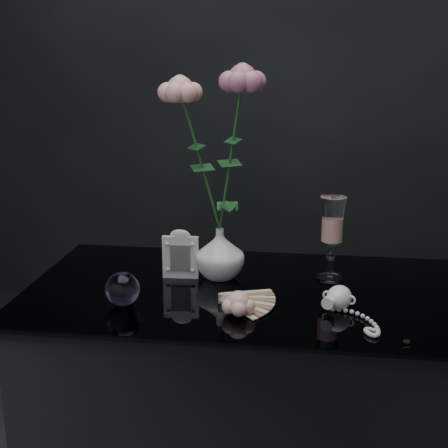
% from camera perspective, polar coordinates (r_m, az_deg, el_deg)
% --- Properties ---
extents(table, '(1.05, 0.58, 0.76)m').
position_cam_1_polar(table, '(1.68, 1.92, -18.12)').
color(table, black).
rests_on(table, ground).
extents(vase, '(0.15, 0.15, 0.13)m').
position_cam_1_polar(vase, '(1.55, -0.38, -2.71)').
color(vase, white).
rests_on(vase, table).
extents(wine_glass, '(0.08, 0.08, 0.21)m').
position_cam_1_polar(wine_glass, '(1.55, 9.82, -1.34)').
color(wine_glass, white).
rests_on(wine_glass, table).
extents(picture_frame, '(0.10, 0.08, 0.13)m').
position_cam_1_polar(picture_frame, '(1.56, -4.00, -2.73)').
color(picture_frame, silver).
rests_on(picture_frame, table).
extents(paperweight, '(0.10, 0.10, 0.08)m').
position_cam_1_polar(paperweight, '(1.41, -9.27, -5.88)').
color(paperweight, '#A882D4').
rests_on(paperweight, table).
extents(paper_fan, '(0.30, 0.26, 0.03)m').
position_cam_1_polar(paper_fan, '(1.42, -0.25, -6.72)').
color(paper_fan, beige).
rests_on(paper_fan, table).
extents(loose_rose, '(0.14, 0.18, 0.05)m').
position_cam_1_polar(loose_rose, '(1.35, 1.32, -7.25)').
color(loose_rose, '#FFB1A4').
rests_on(loose_rose, table).
extents(pearl_jar, '(0.25, 0.25, 0.06)m').
position_cam_1_polar(pearl_jar, '(1.40, 10.47, -6.54)').
color(pearl_jar, white).
rests_on(pearl_jar, table).
extents(roses, '(0.23, 0.12, 0.45)m').
position_cam_1_polar(roses, '(1.49, -0.84, 7.66)').
color(roses, '#FFA69C').
rests_on(roses, vase).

